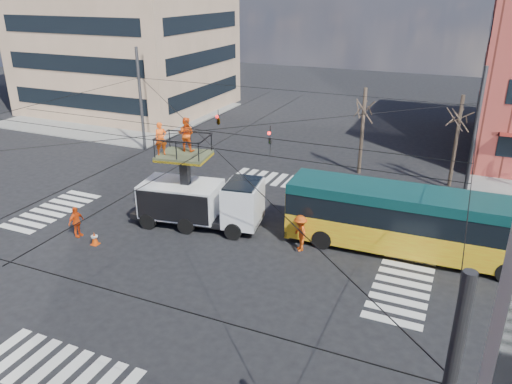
% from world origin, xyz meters
% --- Properties ---
extents(ground, '(120.00, 120.00, 0.00)m').
position_xyz_m(ground, '(0.00, 0.00, 0.00)').
color(ground, black).
rests_on(ground, ground).
extents(sidewalk_nw, '(18.00, 18.00, 0.12)m').
position_xyz_m(sidewalk_nw, '(-21.00, 21.00, 0.06)').
color(sidewalk_nw, slate).
rests_on(sidewalk_nw, ground).
extents(crosswalks, '(22.40, 22.40, 0.02)m').
position_xyz_m(crosswalks, '(0.00, 0.00, 0.01)').
color(crosswalks, silver).
rests_on(crosswalks, ground).
extents(overhead_network, '(24.24, 24.24, 8.00)m').
position_xyz_m(overhead_network, '(-0.07, 0.40, 4.29)').
color(overhead_network, '#2D2D30').
rests_on(overhead_network, ground).
extents(tree_a, '(2.00, 2.00, 6.00)m').
position_xyz_m(tree_a, '(5.00, 13.50, 4.63)').
color(tree_a, '#382B21').
rests_on(tree_a, ground).
extents(tree_b, '(2.00, 2.00, 6.00)m').
position_xyz_m(tree_b, '(11.00, 13.50, 4.63)').
color(tree_b, '#382B21').
rests_on(tree_b, ground).
extents(utility_truck, '(7.27, 3.50, 5.85)m').
position_xyz_m(utility_truck, '(-1.06, 1.86, 1.97)').
color(utility_truck, black).
rests_on(utility_truck, ground).
extents(city_bus, '(13.01, 2.99, 3.20)m').
position_xyz_m(city_bus, '(10.22, 3.27, 1.73)').
color(city_bus, orange).
rests_on(city_bus, ground).
extents(traffic_cone, '(0.36, 0.36, 0.70)m').
position_xyz_m(traffic_cone, '(-4.89, -2.30, 0.35)').
color(traffic_cone, '#E94709').
rests_on(traffic_cone, ground).
extents(worker_ground, '(0.48, 1.01, 1.67)m').
position_xyz_m(worker_ground, '(-6.30, -1.96, 0.83)').
color(worker_ground, '#EE4C0F').
rests_on(worker_ground, ground).
extents(flagger, '(1.26, 1.38, 1.87)m').
position_xyz_m(flagger, '(4.82, 1.34, 0.93)').
color(flagger, '#D3470D').
rests_on(flagger, ground).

